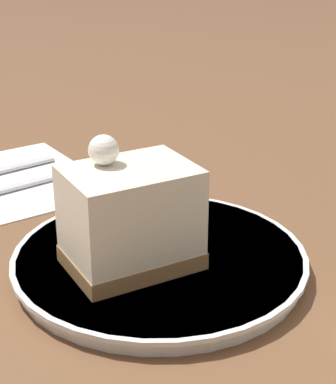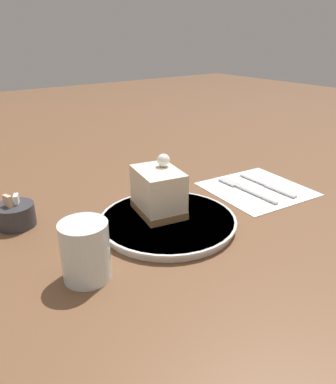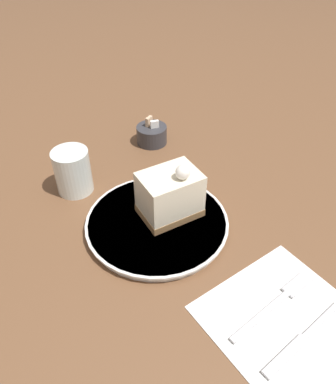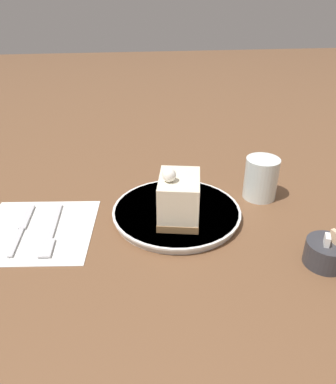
% 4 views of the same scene
% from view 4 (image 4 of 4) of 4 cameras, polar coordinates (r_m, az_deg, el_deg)
% --- Properties ---
extents(ground_plane, '(4.00, 4.00, 0.00)m').
position_cam_4_polar(ground_plane, '(0.79, 1.09, -2.87)').
color(ground_plane, brown).
extents(plate, '(0.26, 0.26, 0.02)m').
position_cam_4_polar(plate, '(0.77, 1.36, -3.11)').
color(plate, silver).
rests_on(plate, ground_plane).
extents(cake_slice, '(0.10, 0.12, 0.11)m').
position_cam_4_polar(cake_slice, '(0.72, 1.32, -0.97)').
color(cake_slice, olive).
rests_on(cake_slice, plate).
extents(napkin, '(0.23, 0.23, 0.00)m').
position_cam_4_polar(napkin, '(0.78, -19.26, -5.49)').
color(napkin, white).
rests_on(napkin, ground_plane).
extents(fork, '(0.02, 0.18, 0.00)m').
position_cam_4_polar(fork, '(0.75, -17.36, -6.02)').
color(fork, silver).
rests_on(fork, napkin).
extents(knife, '(0.02, 0.17, 0.00)m').
position_cam_4_polar(knife, '(0.80, -21.14, -4.58)').
color(knife, silver).
rests_on(knife, napkin).
extents(sugar_bowl, '(0.07, 0.07, 0.07)m').
position_cam_4_polar(sugar_bowl, '(0.70, 23.00, -8.50)').
color(sugar_bowl, '#333338').
rests_on(sugar_bowl, ground_plane).
extents(drinking_glass, '(0.07, 0.07, 0.09)m').
position_cam_4_polar(drinking_glass, '(0.85, 13.98, 2.05)').
color(drinking_glass, silver).
rests_on(drinking_glass, ground_plane).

